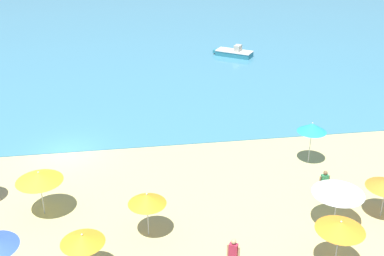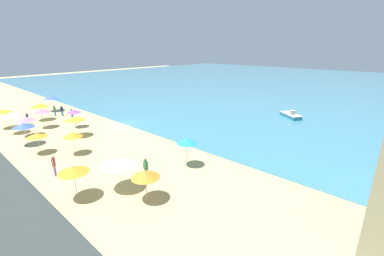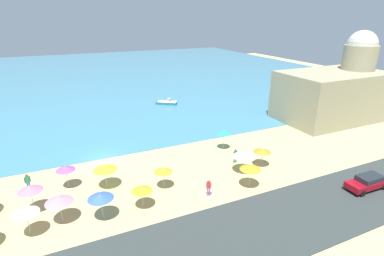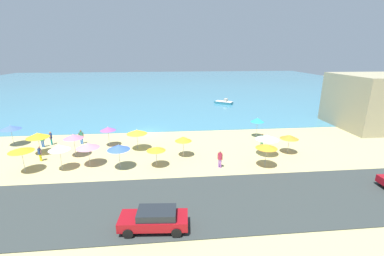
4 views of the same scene
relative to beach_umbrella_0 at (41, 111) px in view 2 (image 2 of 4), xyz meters
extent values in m
plane|color=tan|center=(7.08, 7.85, -2.28)|extent=(160.00, 160.00, 0.00)
cube|color=teal|center=(7.08, 62.85, -2.25)|extent=(150.00, 110.00, 0.05)
cylinder|color=#B2B2B7|center=(0.00, 0.00, -1.23)|extent=(0.05, 0.05, 2.10)
cone|color=#D76E8E|center=(0.00, 0.00, 0.00)|extent=(2.07, 2.07, 0.45)
sphere|color=silver|center=(0.00, 0.00, 0.26)|extent=(0.08, 0.08, 0.08)
cylinder|color=#B2B2B7|center=(-4.14, 1.11, -1.29)|extent=(0.05, 0.05, 1.96)
cone|color=yellow|center=(-4.14, 1.11, -0.10)|extent=(2.39, 2.39, 0.53)
sphere|color=silver|center=(-4.14, 1.11, 0.20)|extent=(0.08, 0.08, 0.08)
cylinder|color=#B2B2B7|center=(11.64, -1.14, -1.37)|extent=(0.05, 0.05, 1.82)
cone|color=gold|center=(11.64, -1.14, -0.27)|extent=(1.80, 1.80, 0.49)
sphere|color=silver|center=(11.64, -1.14, 0.01)|extent=(0.08, 0.08, 0.08)
cylinder|color=#B2B2B7|center=(20.67, -1.77, -1.32)|extent=(0.05, 0.05, 1.91)
cone|color=white|center=(20.67, -1.77, -0.18)|extent=(2.49, 2.49, 0.46)
sphere|color=silver|center=(20.67, -1.77, 0.08)|extent=(0.08, 0.08, 0.08)
cylinder|color=#B2B2B7|center=(-3.48, -3.51, -1.20)|extent=(0.05, 0.05, 2.15)
cone|color=gold|center=(-3.48, -3.51, 0.01)|extent=(2.19, 2.19, 0.37)
sphere|color=silver|center=(-3.48, -3.51, 0.23)|extent=(0.08, 0.08, 0.08)
cylinder|color=#B2B2B7|center=(19.49, -4.57, -1.27)|extent=(0.05, 0.05, 2.02)
cone|color=orange|center=(19.49, -4.57, -0.12)|extent=(2.09, 2.09, 0.39)
sphere|color=silver|center=(19.49, -4.57, 0.11)|extent=(0.08, 0.08, 0.08)
cylinder|color=#B2B2B7|center=(21.72, 4.40, -1.21)|extent=(0.05, 0.05, 2.14)
cone|color=teal|center=(21.72, 4.40, 0.08)|extent=(1.74, 1.74, 0.52)
sphere|color=silver|center=(21.72, 4.40, 0.37)|extent=(0.08, 0.08, 0.08)
cylinder|color=#B2B2B7|center=(-8.64, 4.26, -1.24)|extent=(0.05, 0.05, 2.07)
cone|color=#4260BD|center=(-8.64, 4.26, -0.02)|extent=(2.30, 2.30, 0.49)
sphere|color=silver|center=(-8.64, 4.26, 0.26)|extent=(0.08, 0.08, 0.08)
cylinder|color=#B2B2B7|center=(8.84, -3.46, -1.40)|extent=(0.05, 0.05, 1.75)
cone|color=orange|center=(8.84, -3.46, -0.39)|extent=(1.86, 1.86, 0.37)
sphere|color=silver|center=(8.84, -3.46, -0.17)|extent=(0.08, 0.08, 0.08)
cylinder|color=#B2B2B7|center=(2.17, -2.53, -1.32)|extent=(0.05, 0.05, 1.92)
cone|color=pink|center=(2.17, -2.53, -0.16)|extent=(2.26, 2.26, 0.49)
sphere|color=silver|center=(2.17, -2.53, 0.11)|extent=(0.08, 0.08, 0.08)
cylinder|color=#B2B2B7|center=(6.51, 1.36, -1.28)|extent=(0.05, 0.05, 1.99)
cone|color=yellow|center=(6.51, 1.36, -0.11)|extent=(2.32, 2.32, 0.46)
sphere|color=silver|center=(6.51, 1.36, 0.15)|extent=(0.08, 0.08, 0.08)
cylinder|color=#B2B2B7|center=(2.97, 2.87, -1.27)|extent=(0.05, 0.05, 2.01)
cone|color=#954DA4|center=(2.97, 2.87, -0.10)|extent=(1.84, 1.84, 0.44)
sphere|color=silver|center=(2.97, 2.87, 0.15)|extent=(0.08, 0.08, 0.08)
cylinder|color=#B2B2B7|center=(5.31, -3.56, -1.26)|extent=(0.05, 0.05, 2.02)
cone|color=#385EBD|center=(5.31, -3.56, -0.07)|extent=(2.16, 2.16, 0.47)
sphere|color=silver|center=(5.31, -3.56, 0.20)|extent=(0.08, 0.08, 0.08)
cylinder|color=#B2B2B7|center=(-0.19, -3.31, -1.23)|extent=(0.05, 0.05, 2.10)
cone|color=#F9DDCE|center=(-0.19, -3.31, 0.04)|extent=(1.97, 1.97, 0.53)
sphere|color=silver|center=(-0.19, -3.31, 0.33)|extent=(0.08, 0.08, 0.08)
cylinder|color=#B2B2B7|center=(23.34, -1.40, -1.40)|extent=(0.05, 0.05, 1.76)
cone|color=orange|center=(23.34, -1.40, -0.35)|extent=(2.00, 2.00, 0.44)
sphere|color=silver|center=(23.34, -1.40, -0.10)|extent=(0.08, 0.08, 0.08)
cylinder|color=blue|center=(-4.72, 3.26, -1.86)|extent=(0.14, 0.14, 0.84)
cylinder|color=blue|center=(-4.90, 3.25, -1.86)|extent=(0.14, 0.14, 0.84)
cube|color=#238654|center=(-4.81, 3.26, -1.11)|extent=(0.37, 0.23, 0.66)
sphere|color=brown|center=(-4.81, 3.26, -0.65)|extent=(0.22, 0.22, 0.22)
cylinder|color=brown|center=(-4.57, 3.26, -1.16)|extent=(0.09, 0.09, 0.60)
cylinder|color=brown|center=(-5.05, 3.25, -1.16)|extent=(0.09, 0.09, 0.60)
cylinder|color=#9953BE|center=(15.08, -4.37, -1.84)|extent=(0.14, 0.14, 0.87)
cylinder|color=#9953BE|center=(14.93, -4.28, -1.84)|extent=(0.14, 0.14, 0.87)
cube|color=#B92A44|center=(15.01, -4.32, -1.06)|extent=(0.42, 0.37, 0.69)
sphere|color=tan|center=(15.01, -4.32, -0.59)|extent=(0.22, 0.22, 0.22)
cylinder|color=tan|center=(15.22, -4.44, -1.11)|extent=(0.09, 0.09, 0.62)
cylinder|color=tan|center=(14.80, -4.20, -1.11)|extent=(0.09, 0.09, 0.62)
cylinder|color=#47995A|center=(21.06, 0.42, -1.84)|extent=(0.14, 0.14, 0.86)
cylinder|color=#47995A|center=(20.88, 0.41, -1.84)|extent=(0.14, 0.14, 0.86)
cube|color=#30814E|center=(20.97, 0.42, -1.07)|extent=(0.37, 0.24, 0.68)
sphere|color=brown|center=(20.97, 0.42, -0.60)|extent=(0.22, 0.22, 0.22)
cylinder|color=brown|center=(21.21, 0.43, -1.12)|extent=(0.09, 0.09, 0.62)
cylinder|color=brown|center=(20.73, 0.41, -1.12)|extent=(0.09, 0.09, 0.62)
cylinder|color=blue|center=(-0.66, 4.00, -1.85)|extent=(0.14, 0.14, 0.85)
cylinder|color=blue|center=(-0.49, 4.05, -1.85)|extent=(0.14, 0.14, 0.85)
cube|color=#2E8160|center=(-0.57, 4.02, -1.09)|extent=(0.41, 0.32, 0.67)
sphere|color=brown|center=(-0.57, 4.02, -0.63)|extent=(0.22, 0.22, 0.22)
cylinder|color=brown|center=(-0.80, 3.95, -1.14)|extent=(0.09, 0.09, 0.60)
cylinder|color=brown|center=(-0.35, 4.10, -1.14)|extent=(0.09, 0.09, 0.60)
cylinder|color=teal|center=(-4.12, 3.95, -1.88)|extent=(0.14, 0.14, 0.79)
cylinder|color=teal|center=(-4.15, 4.13, -1.88)|extent=(0.14, 0.14, 0.79)
cube|color=navy|center=(-4.14, 4.04, -1.17)|extent=(0.28, 0.39, 0.63)
sphere|color=#A36C57|center=(-4.14, 4.04, -0.73)|extent=(0.22, 0.22, 0.22)
cylinder|color=#A36C57|center=(-4.10, 3.80, -1.22)|extent=(0.09, 0.09, 0.56)
cylinder|color=#A36C57|center=(-4.18, 4.28, -1.22)|extent=(0.09, 0.09, 0.56)
cylinder|color=yellow|center=(-3.14, -0.98, -1.89)|extent=(0.14, 0.14, 0.76)
cylinder|color=yellow|center=(-3.28, -0.88, -1.89)|extent=(0.14, 0.14, 0.76)
cube|color=navy|center=(-3.21, -0.93, -1.21)|extent=(0.42, 0.39, 0.61)
sphere|color=#A16B58|center=(-3.21, -0.93, -0.78)|extent=(0.22, 0.22, 0.22)
cylinder|color=#A16B58|center=(-3.02, -1.07, -1.26)|extent=(0.09, 0.09, 0.55)
cylinder|color=#A16B58|center=(-3.41, -0.79, -1.26)|extent=(0.09, 0.09, 0.55)
cube|color=teal|center=(22.25, 26.52, -1.98)|extent=(3.79, 3.23, 0.49)
cube|color=teal|center=(20.60, 27.67, -1.93)|extent=(0.82, 0.91, 0.30)
cube|color=silver|center=(22.25, 26.52, -1.69)|extent=(3.83, 3.30, 0.08)
cube|color=#B2AD9E|center=(22.55, 26.32, -1.39)|extent=(0.98, 1.04, 0.69)
camera|label=1|loc=(10.93, -19.81, 12.17)|focal=45.00mm
camera|label=2|loc=(36.17, -10.86, 7.96)|focal=24.00mm
camera|label=3|loc=(3.37, -25.84, 13.91)|focal=28.00mm
camera|label=4|loc=(10.04, -26.95, 8.71)|focal=24.00mm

